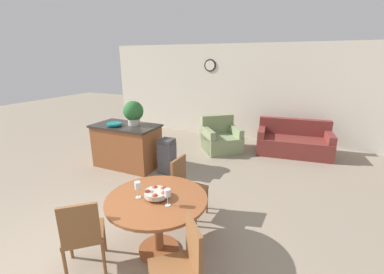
% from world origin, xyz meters
% --- Properties ---
extents(wall_back, '(8.00, 0.09, 2.70)m').
position_xyz_m(wall_back, '(-0.00, 5.91, 1.35)').
color(wall_back, silver).
rests_on(wall_back, ground_plane).
extents(dining_table, '(1.19, 1.19, 0.74)m').
position_xyz_m(dining_table, '(0.60, 0.75, 0.57)').
color(dining_table, brown).
rests_on(dining_table, ground_plane).
extents(dining_chair_near_left, '(0.59, 0.59, 0.91)m').
position_xyz_m(dining_chair_near_left, '(0.04, 0.14, 0.51)').
color(dining_chair_near_left, brown).
rests_on(dining_chair_near_left, ground_plane).
extents(dining_chair_near_right, '(0.59, 0.59, 0.91)m').
position_xyz_m(dining_chair_near_right, '(1.21, 0.18, 0.51)').
color(dining_chair_near_right, brown).
rests_on(dining_chair_near_right, ground_plane).
extents(dining_chair_far_side, '(0.44, 0.44, 0.91)m').
position_xyz_m(dining_chair_far_side, '(0.57, 1.57, 0.51)').
color(dining_chair_far_side, brown).
rests_on(dining_chair_far_side, ground_plane).
extents(fruit_bowl, '(0.28, 0.28, 0.11)m').
position_xyz_m(fruit_bowl, '(0.60, 0.75, 0.80)').
color(fruit_bowl, '#B7B29E').
rests_on(fruit_bowl, dining_table).
extents(wine_glass_left, '(0.07, 0.07, 0.20)m').
position_xyz_m(wine_glass_left, '(0.40, 0.66, 0.89)').
color(wine_glass_left, silver).
rests_on(wine_glass_left, dining_table).
extents(wine_glass_right, '(0.07, 0.07, 0.20)m').
position_xyz_m(wine_glass_right, '(0.80, 0.66, 0.89)').
color(wine_glass_right, silver).
rests_on(wine_glass_right, dining_table).
extents(kitchen_island, '(1.42, 0.79, 0.93)m').
position_xyz_m(kitchen_island, '(-1.42, 2.75, 0.47)').
color(kitchen_island, brown).
rests_on(kitchen_island, ground_plane).
extents(teal_bowl, '(0.31, 0.31, 0.06)m').
position_xyz_m(teal_bowl, '(-1.58, 2.59, 0.98)').
color(teal_bowl, '#147A7F').
rests_on(teal_bowl, kitchen_island).
extents(potted_plant, '(0.43, 0.43, 0.51)m').
position_xyz_m(potted_plant, '(-1.26, 2.84, 1.21)').
color(potted_plant, beige).
rests_on(potted_plant, kitchen_island).
extents(trash_bin, '(0.29, 0.30, 0.73)m').
position_xyz_m(trash_bin, '(-0.44, 2.80, 0.36)').
color(trash_bin, '#47474C').
rests_on(trash_bin, ground_plane).
extents(couch, '(1.82, 1.07, 0.83)m').
position_xyz_m(couch, '(1.87, 5.09, 0.29)').
color(couch, maroon).
rests_on(couch, ground_plane).
extents(armchair, '(1.24, 1.24, 0.87)m').
position_xyz_m(armchair, '(0.13, 4.58, 0.29)').
color(armchair, gray).
rests_on(armchair, ground_plane).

